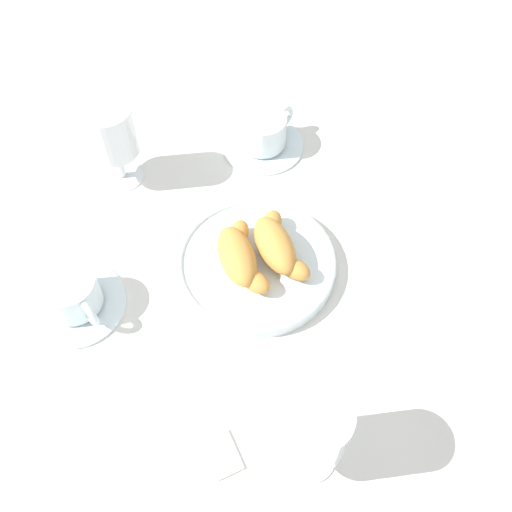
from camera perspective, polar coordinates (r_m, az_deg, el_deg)
The scene contains 9 objects.
ground_plane at distance 0.83m, azimuth -0.43°, elevation -1.94°, with size 2.20×2.20×0.00m, color silver.
pastry_plate at distance 0.82m, azimuth -0.00°, elevation -0.71°, with size 0.23×0.23×0.02m.
croissant_large at distance 0.79m, azimuth -1.65°, elevation -0.03°, with size 0.14×0.07×0.04m.
croissant_small at distance 0.81m, azimuth 2.05°, elevation 1.07°, with size 0.14×0.06×0.04m.
coffee_cup_near at distance 0.82m, azimuth -17.52°, elevation -3.77°, with size 0.14×0.14×0.06m.
coffee_cup_far at distance 0.97m, azimuth 0.73°, elevation 11.85°, with size 0.14×0.14×0.06m.
juice_glass_left at distance 0.90m, azimuth -14.06°, elevation 11.64°, with size 0.08×0.08×0.14m.
juice_glass_right at distance 0.64m, azimuth 5.67°, elevation -16.61°, with size 0.08×0.08×0.14m.
sugar_packet at distance 0.72m, azimuth -3.31°, elevation -18.84°, with size 0.05×0.03×0.01m, color white.
Camera 1 is at (0.42, -0.15, 0.70)m, focal length 40.80 mm.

